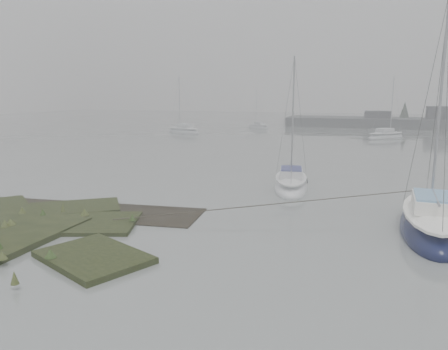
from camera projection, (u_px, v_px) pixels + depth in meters
ground at (274, 148)px, 42.61m from camera, size 160.00×160.00×0.00m
sailboat_main at (432, 224)px, 16.78m from camera, size 2.57×7.02×9.78m
sailboat_white at (291, 184)px, 24.34m from camera, size 2.71×5.79×7.85m
sailboat_far_a at (184, 131)px, 57.89m from camera, size 5.93×4.13×8.01m
sailboat_far_b at (386, 137)px, 51.11m from camera, size 5.08×5.31×7.81m
sailboat_far_c at (258, 127)px, 66.13m from camera, size 4.42×3.75×6.22m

